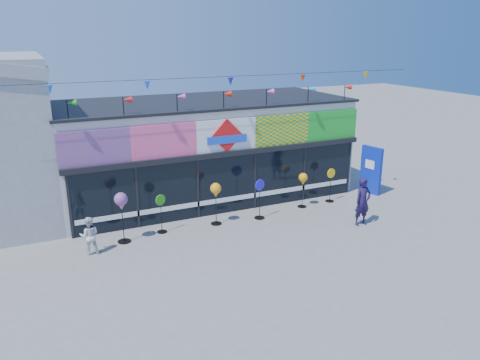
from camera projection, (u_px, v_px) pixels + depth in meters
ground at (268, 246)px, 15.51m from camera, size 80.00×80.00×0.00m
kite_shop at (203, 148)px, 20.04m from camera, size 16.00×5.70×5.31m
blue_sign at (371, 170)px, 20.43m from camera, size 0.36×1.05×2.09m
spinner_0 at (121, 203)px, 15.43m from camera, size 0.45×0.45×1.76m
spinner_1 at (161, 213)px, 16.40m from camera, size 0.38×0.36×1.41m
spinner_2 at (216, 191)px, 16.95m from camera, size 0.40×0.40×1.59m
spinner_3 at (260, 198)px, 17.64m from camera, size 0.43×0.40×1.55m
spinner_4 at (303, 180)px, 18.70m from camera, size 0.36×0.36×1.44m
spinner_5 at (331, 184)px, 19.44m from camera, size 0.40×0.37×1.44m
adult_man at (363, 202)px, 17.02m from camera, size 0.66×0.44×1.79m
child at (89, 235)px, 14.84m from camera, size 0.66×0.46×1.25m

